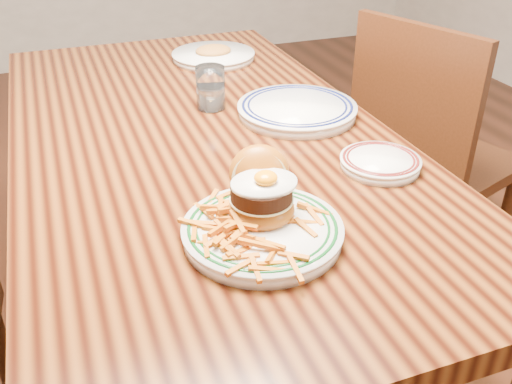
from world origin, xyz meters
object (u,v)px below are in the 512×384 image
object	(u,v)px
main_plate	(262,216)
table	(203,164)
side_plate	(380,162)
chair_right	(426,154)

from	to	relation	value
main_plate	table	bearing A→B (deg)	105.56
main_plate	side_plate	distance (m)	0.34
table	side_plate	bearing A→B (deg)	-45.96
side_plate	chair_right	bearing A→B (deg)	34.62
side_plate	main_plate	bearing A→B (deg)	-165.19
chair_right	main_plate	distance (m)	1.01
chair_right	table	bearing A→B (deg)	-9.29
table	chair_right	xyz separation A→B (m)	(0.76, 0.13, -0.17)
table	side_plate	xyz separation A→B (m)	(0.30, -0.31, 0.10)
table	main_plate	world-z (taller)	main_plate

